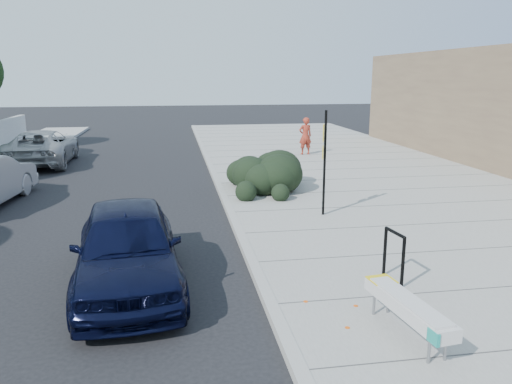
# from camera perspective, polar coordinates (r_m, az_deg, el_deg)

# --- Properties ---
(ground) EXTENTS (120.00, 120.00, 0.00)m
(ground) POSITION_cam_1_polar(r_m,az_deg,el_deg) (10.63, -0.31, -8.79)
(ground) COLOR black
(ground) RESTS_ON ground
(sidewalk_near) EXTENTS (11.20, 50.00, 0.15)m
(sidewalk_near) POSITION_cam_1_polar(r_m,az_deg,el_deg) (16.84, 16.02, -0.75)
(sidewalk_near) COLOR gray
(sidewalk_near) RESTS_ON ground
(curb_near) EXTENTS (0.22, 50.00, 0.17)m
(curb_near) POSITION_cam_1_polar(r_m,az_deg,el_deg) (15.32, -3.29, -1.57)
(curb_near) COLOR #9E9E99
(curb_near) RESTS_ON ground
(bench) EXTENTS (0.62, 2.00, 0.59)m
(bench) POSITION_cam_1_polar(r_m,az_deg,el_deg) (7.95, 16.95, -12.44)
(bench) COLOR gray
(bench) RESTS_ON sidewalk_near
(bike_rack) EXTENTS (0.14, 0.68, 1.00)m
(bike_rack) POSITION_cam_1_polar(r_m,az_deg,el_deg) (9.80, 15.49, -6.55)
(bike_rack) COLOR black
(bike_rack) RESTS_ON sidewalk_near
(sign_post) EXTENTS (0.16, 0.33, 2.92)m
(sign_post) POSITION_cam_1_polar(r_m,az_deg,el_deg) (13.87, 7.80, 3.99)
(sign_post) COLOR black
(sign_post) RESTS_ON sidewalk_near
(hedge) EXTENTS (2.89, 4.25, 1.45)m
(hedge) POSITION_cam_1_polar(r_m,az_deg,el_deg) (17.29, 0.91, 2.84)
(hedge) COLOR black
(hedge) RESTS_ON sidewalk_near
(sedan_navy) EXTENTS (2.34, 4.94, 1.63)m
(sedan_navy) POSITION_cam_1_polar(r_m,az_deg,el_deg) (9.82, -14.50, -6.03)
(sedan_navy) COLOR black
(sedan_navy) RESTS_ON ground
(suv_silver) EXTENTS (2.81, 5.77, 1.58)m
(suv_silver) POSITION_cam_1_polar(r_m,az_deg,el_deg) (24.84, -23.28, 4.73)
(suv_silver) COLOR #999B9E
(suv_silver) RESTS_ON ground
(pedestrian) EXTENTS (0.71, 0.51, 1.83)m
(pedestrian) POSITION_cam_1_polar(r_m,az_deg,el_deg) (24.94, 5.65, 6.40)
(pedestrian) COLOR #9C3122
(pedestrian) RESTS_ON sidewalk_near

